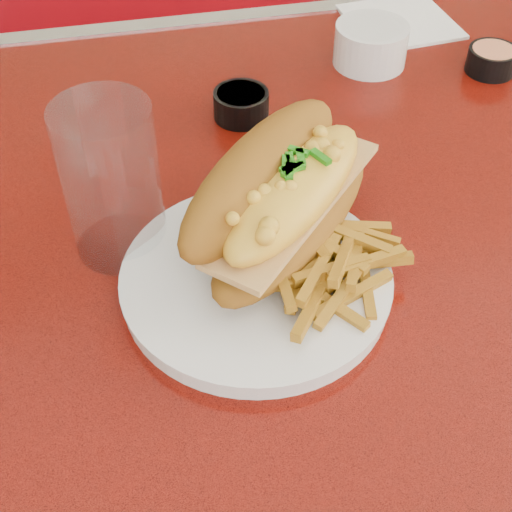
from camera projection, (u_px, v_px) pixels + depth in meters
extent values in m
cube|color=#B8190B|center=(438.00, 198.00, 0.75)|extent=(1.20, 0.80, 0.04)
cube|color=silver|center=(330.00, 20.00, 1.02)|extent=(1.22, 0.03, 0.04)
cylinder|color=silver|center=(390.00, 400.00, 1.02)|extent=(0.09, 0.09, 0.72)
cylinder|color=silver|center=(363.00, 511.00, 1.27)|extent=(0.52, 0.52, 0.03)
cube|color=maroon|center=(267.00, 155.00, 1.66)|extent=(1.20, 0.50, 0.45)
cylinder|color=white|center=(256.00, 282.00, 0.63)|extent=(0.30, 0.30, 0.02)
cylinder|color=white|center=(256.00, 275.00, 0.62)|extent=(0.30, 0.30, 0.00)
ellipsoid|color=#915A17|center=(294.00, 218.00, 0.64)|extent=(0.22, 0.23, 0.05)
cube|color=tan|center=(295.00, 202.00, 0.62)|extent=(0.19, 0.20, 0.01)
ellipsoid|color=yellow|center=(295.00, 190.00, 0.61)|extent=(0.19, 0.20, 0.05)
ellipsoid|color=#915A17|center=(263.00, 175.00, 0.62)|extent=(0.23, 0.24, 0.09)
cube|color=silver|center=(300.00, 240.00, 0.65)|extent=(0.03, 0.12, 0.00)
cube|color=silver|center=(295.00, 188.00, 0.70)|extent=(0.02, 0.03, 0.00)
cylinder|color=white|center=(371.00, 45.00, 0.88)|extent=(0.11, 0.11, 0.05)
cylinder|color=black|center=(373.00, 28.00, 0.87)|extent=(0.10, 0.10, 0.01)
cylinder|color=black|center=(241.00, 105.00, 0.81)|extent=(0.07, 0.07, 0.03)
cylinder|color=#EA8455|center=(241.00, 95.00, 0.80)|extent=(0.06, 0.06, 0.01)
cylinder|color=black|center=(492.00, 60.00, 0.87)|extent=(0.08, 0.08, 0.03)
cylinder|color=#EA8455|center=(494.00, 51.00, 0.87)|extent=(0.07, 0.07, 0.01)
cylinder|color=silver|center=(112.00, 182.00, 0.62)|extent=(0.09, 0.09, 0.15)
cube|color=white|center=(400.00, 21.00, 0.97)|extent=(0.15, 0.15, 0.00)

